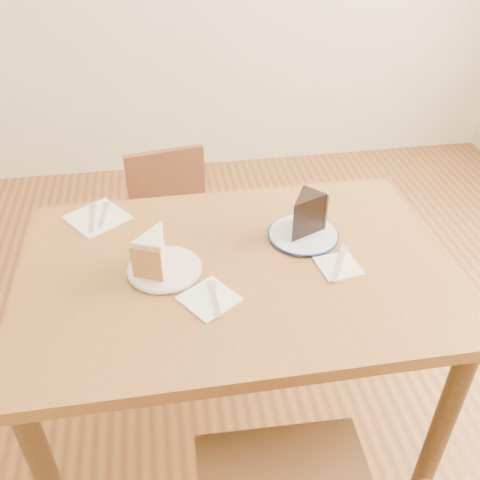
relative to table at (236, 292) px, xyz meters
name	(u,v)px	position (x,y,z in m)	size (l,w,h in m)	color
ground	(237,426)	(0.00, 0.00, -0.65)	(4.00, 4.00, 0.00)	#4E2C15
table	(236,292)	(0.00, 0.00, 0.00)	(1.20, 0.80, 0.75)	#523116
chair_far	(176,237)	(-0.15, 0.63, -0.24)	(0.42, 0.42, 0.75)	#371B10
plate_cream	(165,269)	(-0.20, 0.01, 0.10)	(0.20, 0.20, 0.01)	silver
plate_navy	(303,235)	(0.22, 0.11, 0.10)	(0.20, 0.20, 0.01)	white
carrot_cake	(156,250)	(-0.21, 0.03, 0.16)	(0.08, 0.12, 0.10)	beige
chocolate_cake	(303,218)	(0.22, 0.11, 0.17)	(0.08, 0.11, 0.11)	black
napkin_cream	(209,299)	(-0.09, -0.12, 0.10)	(0.13, 0.13, 0.00)	white
napkin_navy	(339,266)	(0.28, -0.05, 0.10)	(0.11, 0.11, 0.00)	white
napkin_spare	(98,217)	(-0.39, 0.31, 0.10)	(0.16, 0.16, 0.00)	white
fork_cream	(215,299)	(-0.07, -0.13, 0.10)	(0.01, 0.14, 0.00)	silver
knife_navy	(340,263)	(0.29, -0.04, 0.10)	(0.02, 0.17, 0.00)	silver
fork_spare	(104,215)	(-0.37, 0.31, 0.10)	(0.01, 0.14, 0.00)	silver
knife_spare	(92,218)	(-0.41, 0.30, 0.10)	(0.01, 0.16, 0.00)	silver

